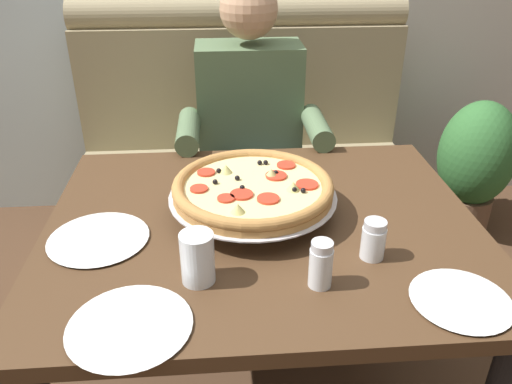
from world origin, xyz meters
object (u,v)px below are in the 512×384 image
object	(u,v)px
dining_table	(263,248)
plate_near_right	(461,298)
booth_bench	(244,174)
diner_main	(251,133)
patio_chair	(36,78)
plate_far_side	(98,237)
potted_plant	(475,164)
plate_near_left	(129,324)
drinking_glass	(198,261)
pizza	(253,189)
shaker_oregano	(373,242)
shaker_pepper_flakes	(321,267)

from	to	relation	value
dining_table	plate_near_right	size ratio (longest dim) A/B	5.38
booth_bench	dining_table	bearing A→B (deg)	-90.00
diner_main	patio_chair	bearing A→B (deg)	130.78
plate_far_side	potted_plant	distance (m)	1.88
plate_far_side	patio_chair	distance (m)	2.37
booth_bench	dining_table	size ratio (longest dim) A/B	1.29
dining_table	diner_main	size ratio (longest dim) A/B	0.89
dining_table	plate_near_left	size ratio (longest dim) A/B	4.59
drinking_glass	potted_plant	size ratio (longest dim) A/B	0.17
booth_bench	dining_table	xyz separation A→B (m)	(0.00, -0.93, 0.24)
drinking_glass	potted_plant	distance (m)	1.81
pizza	patio_chair	distance (m)	2.46
plate_near_left	shaker_oregano	bearing A→B (deg)	20.02
pizza	plate_near_left	distance (m)	0.50
dining_table	shaker_oregano	world-z (taller)	shaker_oregano
booth_bench	pizza	world-z (taller)	booth_bench
booth_bench	pizza	size ratio (longest dim) A/B	3.29
pizza	shaker_pepper_flakes	xyz separation A→B (m)	(0.12, -0.32, -0.03)
diner_main	potted_plant	xyz separation A→B (m)	(1.10, 0.31, -0.32)
diner_main	patio_chair	xyz separation A→B (m)	(-1.28, 1.48, -0.19)
booth_bench	patio_chair	size ratio (longest dim) A/B	1.72
shaker_oregano	diner_main	bearing A→B (deg)	105.11
dining_table	diner_main	distance (m)	0.67
pizza	plate_near_left	bearing A→B (deg)	-123.10
plate_near_left	plate_far_side	bearing A→B (deg)	110.84
booth_bench	potted_plant	distance (m)	1.11
drinking_glass	shaker_pepper_flakes	bearing A→B (deg)	-7.89
plate_near_right	diner_main	bearing A→B (deg)	110.00
pizza	shaker_pepper_flakes	bearing A→B (deg)	-68.63
plate_near_right	potted_plant	bearing A→B (deg)	61.34
diner_main	plate_near_right	xyz separation A→B (m)	(0.37, -1.02, 0.03)
dining_table	shaker_oregano	xyz separation A→B (m)	(0.24, -0.18, 0.13)
booth_bench	dining_table	distance (m)	0.96
plate_near_left	plate_far_side	world-z (taller)	same
drinking_glass	shaker_oregano	bearing A→B (deg)	7.94
pizza	plate_near_left	world-z (taller)	pizza
booth_bench	plate_near_left	world-z (taller)	booth_bench
patio_chair	booth_bench	bearing A→B (deg)	-43.86
pizza	patio_chair	world-z (taller)	patio_chair
shaker_oregano	plate_far_side	bearing A→B (deg)	169.66
plate_near_left	plate_near_right	size ratio (longest dim) A/B	1.17
diner_main	drinking_glass	size ratio (longest dim) A/B	10.62
booth_bench	plate_near_left	distance (m)	1.39
plate_near_right	drinking_glass	world-z (taller)	drinking_glass
shaker_oregano	dining_table	bearing A→B (deg)	143.57
diner_main	plate_near_left	bearing A→B (deg)	-106.54
patio_chair	potted_plant	distance (m)	2.65
diner_main	potted_plant	size ratio (longest dim) A/B	1.82
patio_chair	drinking_glass	bearing A→B (deg)	-65.26
booth_bench	plate_far_side	distance (m)	1.13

